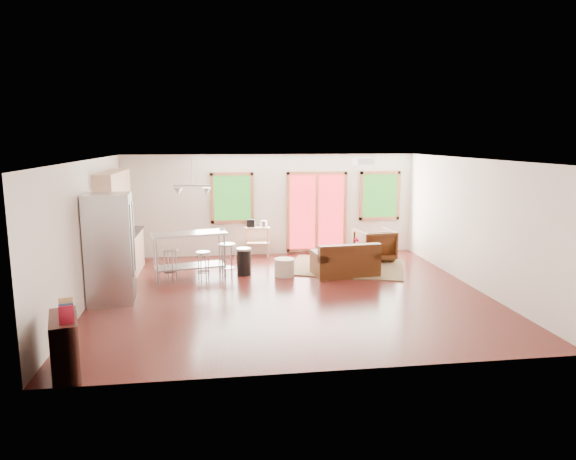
{
  "coord_description": "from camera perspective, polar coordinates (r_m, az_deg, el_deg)",
  "views": [
    {
      "loc": [
        -1.38,
        -9.62,
        2.97
      ],
      "look_at": [
        0.0,
        0.3,
        1.2
      ],
      "focal_mm": 32.0,
      "sensor_mm": 36.0,
      "label": 1
    }
  ],
  "objects": [
    {
      "name": "ceiling_flush",
      "position": [
        10.65,
        8.4,
        7.55
      ],
      "size": [
        0.35,
        0.35,
        0.12
      ],
      "primitive_type": "cube",
      "color": "white",
      "rests_on": "ceiling"
    },
    {
      "name": "cabinets",
      "position": [
        11.7,
        -18.16,
        -0.54
      ],
      "size": [
        0.64,
        2.24,
        2.3
      ],
      "color": "tan",
      "rests_on": "floor"
    },
    {
      "name": "bar_stool_a",
      "position": [
        11.08,
        -12.96,
        -2.95
      ],
      "size": [
        0.43,
        0.43,
        0.72
      ],
      "rotation": [
        0.0,
        0.0,
        -0.33
      ],
      "color": "#B7BABC",
      "rests_on": "floor"
    },
    {
      "name": "vase",
      "position": [
        12.24,
        7.62,
        -1.69
      ],
      "size": [
        0.18,
        0.19,
        0.28
      ],
      "rotation": [
        0.0,
        0.0,
        -0.11
      ],
      "color": "silver",
      "rests_on": "coffee_table"
    },
    {
      "name": "rug",
      "position": [
        12.19,
        6.45,
        -4.08
      ],
      "size": [
        3.18,
        2.81,
        0.03
      ],
      "primitive_type": "cube",
      "rotation": [
        0.0,
        0.0,
        -0.35
      ],
      "color": "#455C3B",
      "rests_on": "floor"
    },
    {
      "name": "ottoman",
      "position": [
        12.33,
        4.98,
        -2.98
      ],
      "size": [
        0.76,
        0.76,
        0.4
      ],
      "primitive_type": "cube",
      "rotation": [
        0.0,
        0.0,
        -0.3
      ],
      "color": "black",
      "rests_on": "floor"
    },
    {
      "name": "floor",
      "position": [
        10.17,
        0.23,
        -7.02
      ],
      "size": [
        7.5,
        7.0,
        0.02
      ],
      "primitive_type": "cube",
      "color": "#37100E",
      "rests_on": "ground"
    },
    {
      "name": "armchair",
      "position": [
        12.86,
        9.59,
        -1.48
      ],
      "size": [
        0.94,
        0.89,
        0.87
      ],
      "primitive_type": "imported",
      "rotation": [
        0.0,
        0.0,
        3.27
      ],
      "color": "black",
      "rests_on": "floor"
    },
    {
      "name": "window_right",
      "position": [
        13.84,
        10.17,
        3.77
      ],
      "size": [
        1.1,
        0.05,
        1.3
      ],
      "color": "#1F5117",
      "rests_on": "back_wall"
    },
    {
      "name": "coffee_table",
      "position": [
        12.41,
        7.68,
        -2.42
      ],
      "size": [
        0.91,
        0.55,
        0.36
      ],
      "rotation": [
        0.0,
        0.0,
        0.01
      ],
      "color": "#371A14",
      "rests_on": "floor"
    },
    {
      "name": "bar_stool_b",
      "position": [
        11.0,
        -9.4,
        -3.22
      ],
      "size": [
        0.39,
        0.39,
        0.64
      ],
      "rotation": [
        0.0,
        0.0,
        0.35
      ],
      "color": "#B7BABC",
      "rests_on": "floor"
    },
    {
      "name": "trash_can",
      "position": [
        11.44,
        -4.91,
        -3.48
      ],
      "size": [
        0.36,
        0.36,
        0.6
      ],
      "rotation": [
        0.0,
        0.0,
        -0.09
      ],
      "color": "black",
      "rests_on": "floor"
    },
    {
      "name": "loveseat",
      "position": [
        11.42,
        6.39,
        -3.59
      ],
      "size": [
        1.47,
        0.93,
        0.74
      ],
      "rotation": [
        0.0,
        0.0,
        0.1
      ],
      "color": "black",
      "rests_on": "floor"
    },
    {
      "name": "bar_stool_c",
      "position": [
        11.11,
        -6.8,
        -2.51
      ],
      "size": [
        0.37,
        0.37,
        0.77
      ],
      "rotation": [
        0.0,
        0.0,
        -0.03
      ],
      "color": "#B7BABC",
      "rests_on": "floor"
    },
    {
      "name": "cup",
      "position": [
        11.5,
        -7.35,
        0.12
      ],
      "size": [
        0.14,
        0.13,
        0.12
      ],
      "primitive_type": "imported",
      "rotation": [
        0.0,
        0.0,
        -0.33
      ],
      "color": "white",
      "rests_on": "island"
    },
    {
      "name": "front_wall",
      "position": [
        6.48,
        4.65,
        -4.95
      ],
      "size": [
        7.5,
        0.02,
        2.6
      ],
      "primitive_type": "cube",
      "color": "silver",
      "rests_on": "ground"
    },
    {
      "name": "ceiling",
      "position": [
        9.72,
        0.25,
        7.9
      ],
      "size": [
        7.5,
        7.0,
        0.02
      ],
      "primitive_type": "cube",
      "color": "white",
      "rests_on": "ground"
    },
    {
      "name": "kitchen_cart",
      "position": [
        13.14,
        -3.5,
        -0.11
      ],
      "size": [
        0.69,
        0.5,
        0.97
      ],
      "rotation": [
        0.0,
        0.0,
        -0.16
      ],
      "color": "tan",
      "rests_on": "floor"
    },
    {
      "name": "left_wall",
      "position": [
        10.05,
        -21.5,
        -0.25
      ],
      "size": [
        0.02,
        7.0,
        2.6
      ],
      "primitive_type": "cube",
      "color": "silver",
      "rests_on": "ground"
    },
    {
      "name": "island",
      "position": [
        11.26,
        -10.9,
        -1.86
      ],
      "size": [
        1.68,
        0.97,
        1.0
      ],
      "rotation": [
        0.0,
        0.0,
        0.22
      ],
      "color": "#B7BABC",
      "rests_on": "floor"
    },
    {
      "name": "french_doors",
      "position": [
        13.46,
        3.21,
        2.03
      ],
      "size": [
        1.6,
        0.05,
        2.1
      ],
      "color": "#A61921",
      "rests_on": "back_wall"
    },
    {
      "name": "bookshelf",
      "position": [
        7.28,
        -23.54,
        -11.57
      ],
      "size": [
        0.55,
        0.91,
        1.0
      ],
      "rotation": [
        0.0,
        0.0,
        0.28
      ],
      "color": "#371A14",
      "rests_on": "floor"
    },
    {
      "name": "right_wall",
      "position": [
        11.03,
        19.96,
        0.71
      ],
      "size": [
        0.02,
        7.0,
        2.6
      ],
      "primitive_type": "cube",
      "color": "silver",
      "rests_on": "ground"
    },
    {
      "name": "book",
      "position": [
        12.19,
        8.83,
        -1.59
      ],
      "size": [
        0.21,
        0.07,
        0.28
      ],
      "primitive_type": "imported",
      "rotation": [
        0.0,
        0.0,
        -0.24
      ],
      "color": "maroon",
      "rests_on": "coffee_table"
    },
    {
      "name": "back_wall",
      "position": [
        13.31,
        -1.9,
        2.81
      ],
      "size": [
        7.5,
        0.02,
        2.6
      ],
      "primitive_type": "cube",
      "color": "silver",
      "rests_on": "ground"
    },
    {
      "name": "window_left",
      "position": [
        13.17,
        -6.22,
        3.56
      ],
      "size": [
        1.1,
        0.05,
        1.3
      ],
      "color": "#1F5117",
      "rests_on": "back_wall"
    },
    {
      "name": "pendant_light",
      "position": [
        11.18,
        -10.58,
        4.35
      ],
      "size": [
        0.8,
        0.18,
        0.79
      ],
      "color": "gray",
      "rests_on": "ceiling"
    },
    {
      "name": "refrigerator",
      "position": [
        9.93,
        -19.14,
        -1.95
      ],
      "size": [
        0.88,
        0.84,
        2.01
      ],
      "rotation": [
        0.0,
        0.0,
        0.08
      ],
      "color": "#B7BABC",
      "rests_on": "floor"
    },
    {
      "name": "pouf",
      "position": [
        11.32,
        -0.41,
        -4.17
      ],
      "size": [
        0.53,
        0.53,
        0.39
      ],
      "primitive_type": "cylinder",
      "rotation": [
        0.0,
        0.0,
        0.23
      ],
      "color": "beige",
      "rests_on": "floor"
    }
  ]
}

